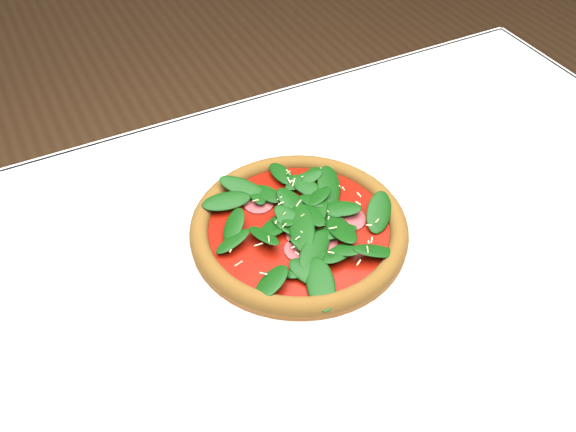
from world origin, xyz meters
name	(u,v)px	position (x,y,z in m)	size (l,w,h in m)	color
dining_table	(326,337)	(0.00, 0.00, 0.65)	(1.21, 0.81, 0.75)	silver
plate	(299,236)	(0.00, 0.09, 0.76)	(0.32, 0.32, 0.01)	white
pizza	(299,226)	(0.00, 0.09, 0.78)	(0.33, 0.33, 0.04)	#985924
saucer_far	(387,93)	(0.28, 0.31, 0.76)	(0.15, 0.15, 0.01)	white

